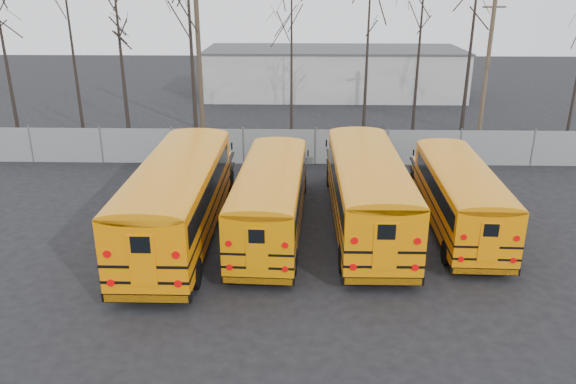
{
  "coord_description": "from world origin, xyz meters",
  "views": [
    {
      "loc": [
        -0.78,
        -18.08,
        9.71
      ],
      "look_at": [
        -1.3,
        3.3,
        1.6
      ],
      "focal_mm": 35.0,
      "sensor_mm": 36.0,
      "label": 1
    }
  ],
  "objects_px": {
    "utility_pole_right": "(487,66)",
    "bus_d": "(459,191)",
    "bus_a": "(179,192)",
    "bus_b": "(271,193)",
    "bus_c": "(367,186)",
    "utility_pole_left": "(199,51)"
  },
  "relations": [
    {
      "from": "bus_b",
      "to": "utility_pole_right",
      "type": "bearing_deg",
      "value": 53.38
    },
    {
      "from": "bus_d",
      "to": "utility_pole_left",
      "type": "xyz_separation_m",
      "value": [
        -13.23,
        16.02,
        3.63
      ]
    },
    {
      "from": "bus_a",
      "to": "bus_b",
      "type": "distance_m",
      "value": 3.62
    },
    {
      "from": "bus_a",
      "to": "bus_c",
      "type": "relative_size",
      "value": 1.04
    },
    {
      "from": "bus_a",
      "to": "bus_d",
      "type": "height_order",
      "value": "bus_a"
    },
    {
      "from": "bus_b",
      "to": "utility_pole_left",
      "type": "distance_m",
      "value": 17.93
    },
    {
      "from": "bus_d",
      "to": "utility_pole_left",
      "type": "relative_size",
      "value": 0.99
    },
    {
      "from": "bus_a",
      "to": "utility_pole_left",
      "type": "relative_size",
      "value": 1.18
    },
    {
      "from": "bus_c",
      "to": "utility_pole_left",
      "type": "height_order",
      "value": "utility_pole_left"
    },
    {
      "from": "bus_c",
      "to": "utility_pole_right",
      "type": "relative_size",
      "value": 1.34
    },
    {
      "from": "bus_b",
      "to": "bus_c",
      "type": "distance_m",
      "value": 3.9
    },
    {
      "from": "bus_a",
      "to": "utility_pole_right",
      "type": "height_order",
      "value": "utility_pole_right"
    },
    {
      "from": "bus_a",
      "to": "bus_d",
      "type": "relative_size",
      "value": 1.19
    },
    {
      "from": "bus_b",
      "to": "utility_pole_left",
      "type": "height_order",
      "value": "utility_pole_left"
    },
    {
      "from": "bus_b",
      "to": "bus_d",
      "type": "height_order",
      "value": "bus_b"
    },
    {
      "from": "bus_b",
      "to": "utility_pole_left",
      "type": "xyz_separation_m",
      "value": [
        -5.6,
        16.66,
        3.55
      ]
    },
    {
      "from": "utility_pole_right",
      "to": "bus_d",
      "type": "bearing_deg",
      "value": -120.4
    },
    {
      "from": "utility_pole_right",
      "to": "bus_a",
      "type": "bearing_deg",
      "value": -145.77
    },
    {
      "from": "bus_c",
      "to": "utility_pole_right",
      "type": "bearing_deg",
      "value": 58.89
    },
    {
      "from": "utility_pole_left",
      "to": "utility_pole_right",
      "type": "xyz_separation_m",
      "value": [
        18.74,
        -0.57,
        -0.82
      ]
    },
    {
      "from": "bus_b",
      "to": "bus_a",
      "type": "bearing_deg",
      "value": -167.7
    },
    {
      "from": "bus_c",
      "to": "bus_b",
      "type": "bearing_deg",
      "value": -173.57
    }
  ]
}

